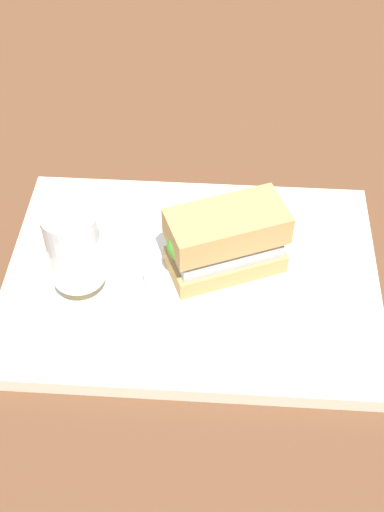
% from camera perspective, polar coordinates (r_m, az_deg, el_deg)
% --- Properties ---
extents(ground_plane, '(3.00, 3.00, 0.00)m').
position_cam_1_polar(ground_plane, '(0.80, -0.00, -2.41)').
color(ground_plane, brown).
extents(tray, '(0.44, 0.32, 0.02)m').
position_cam_1_polar(tray, '(0.79, -0.00, -1.94)').
color(tray, beige).
rests_on(tray, ground_plane).
extents(placemat, '(0.38, 0.27, 0.00)m').
position_cam_1_polar(placemat, '(0.79, -0.00, -1.44)').
color(placemat, silver).
rests_on(placemat, tray).
extents(plate, '(0.19, 0.19, 0.01)m').
position_cam_1_polar(plate, '(0.78, 2.81, -1.31)').
color(plate, white).
rests_on(plate, placemat).
extents(sandwich, '(0.14, 0.11, 0.08)m').
position_cam_1_polar(sandwich, '(0.74, 2.71, 1.17)').
color(sandwich, tan).
rests_on(sandwich, plate).
extents(beer_glass, '(0.06, 0.06, 0.12)m').
position_cam_1_polar(beer_glass, '(0.73, -10.00, 0.33)').
color(beer_glass, silver).
rests_on(beer_glass, placemat).
extents(napkin_folded, '(0.09, 0.07, 0.01)m').
position_cam_1_polar(napkin_folded, '(0.85, -6.47, 3.45)').
color(napkin_folded, white).
rests_on(napkin_folded, placemat).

